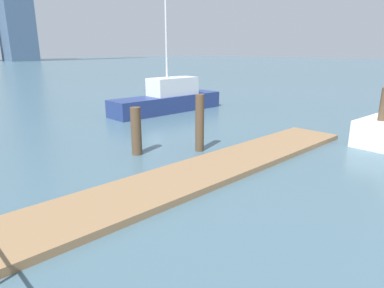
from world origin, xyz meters
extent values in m
cube|color=#93704C|center=(3.34, 9.18, 0.09)|extent=(13.68, 2.00, 0.18)
cylinder|color=brown|center=(10.20, 6.68, 1.11)|extent=(0.25, 0.25, 2.23)
cylinder|color=brown|center=(3.01, 12.20, 0.84)|extent=(0.36, 0.36, 1.67)
cylinder|color=brown|center=(4.92, 10.99, 1.03)|extent=(0.32, 0.32, 2.05)
cube|color=navy|center=(9.21, 17.99, 0.48)|extent=(7.30, 1.72, 0.96)
cube|color=white|center=(9.64, 17.99, 1.48)|extent=(3.00, 1.38, 1.03)
cylinder|color=silver|center=(9.21, 17.99, 4.75)|extent=(0.12, 0.12, 7.57)
camera|label=1|loc=(-3.30, 2.79, 3.54)|focal=30.99mm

